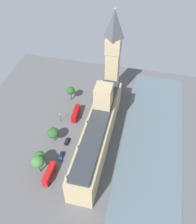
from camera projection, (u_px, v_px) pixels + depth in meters
name	position (u px, v px, depth m)	size (l,w,h in m)	color
ground_plane	(94.00, 143.00, 126.92)	(135.85, 135.85, 0.00)	#565659
river_thames	(151.00, 153.00, 122.20)	(29.45, 122.27, 0.25)	slate
parliament_building	(98.00, 130.00, 121.80)	(11.59, 65.85, 26.86)	tan
clock_tower	(113.00, 55.00, 134.64)	(7.99, 7.99, 51.98)	tan
double_decker_bus_midblock	(76.00, 113.00, 138.01)	(3.04, 10.60, 4.75)	#B20C0F
car_black_opposite_hall	(67.00, 141.00, 126.46)	(1.91, 4.27, 1.74)	black
car_blue_under_trees	(61.00, 155.00, 120.51)	(2.12, 4.59, 1.74)	navy
double_decker_bus_far_end	(49.00, 174.00, 111.46)	(2.88, 10.56, 4.75)	red
pedestrian_kerbside	(63.00, 186.00, 109.40)	(0.67, 0.64, 1.60)	black
pedestrian_near_tower	(75.00, 157.00, 119.89)	(0.66, 0.57, 1.70)	gray
plane_tree_by_river_gate	(71.00, 91.00, 145.07)	(4.89, 4.89, 8.92)	brown
plane_tree_trailing	(53.00, 133.00, 123.84)	(5.67, 5.67, 8.34)	brown
plane_tree_leading	(38.00, 162.00, 109.98)	(5.74, 5.74, 10.09)	brown
plane_tree_corner	(39.00, 157.00, 114.04)	(5.39, 5.39, 8.06)	brown
street_lamp_slot_10	(60.00, 116.00, 134.29)	(0.56, 0.56, 5.93)	black
street_lamp_slot_11	(42.00, 155.00, 116.40)	(0.56, 0.56, 6.34)	black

